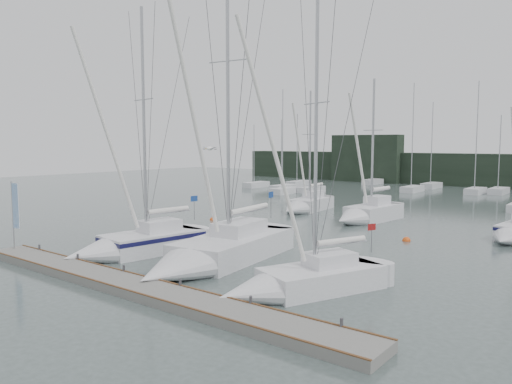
# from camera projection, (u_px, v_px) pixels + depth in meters

# --- Properties ---
(ground) EXTENTS (160.00, 160.00, 0.00)m
(ground) POSITION_uv_depth(u_px,v_px,m) (210.00, 269.00, 26.46)
(ground) COLOR #404E4B
(ground) RESTS_ON ground
(dock) EXTENTS (24.00, 2.00, 0.40)m
(dock) POSITION_uv_depth(u_px,v_px,m) (134.00, 287.00, 22.53)
(dock) COLOR #62625E
(dock) RESTS_ON ground
(far_treeline) EXTENTS (90.00, 4.00, 5.00)m
(far_treeline) POSITION_uv_depth(u_px,v_px,m) (495.00, 171.00, 74.72)
(far_treeline) COLOR black
(far_treeline) RESTS_ON ground
(far_building_left) EXTENTS (12.00, 3.00, 8.00)m
(far_building_left) POSITION_uv_depth(u_px,v_px,m) (366.00, 158.00, 85.30)
(far_building_left) COLOR black
(far_building_left) RESTS_ON ground
(mast_forest) EXTENTS (59.03, 27.10, 14.90)m
(mast_forest) POSITION_uv_depth(u_px,v_px,m) (490.00, 195.00, 59.03)
(mast_forest) COLOR silver
(mast_forest) RESTS_ON ground
(sailboat_near_left) EXTENTS (4.14, 9.14, 15.59)m
(sailboat_near_left) POSITION_uv_depth(u_px,v_px,m) (129.00, 246.00, 29.50)
(sailboat_near_left) COLOR silver
(sailboat_near_left) RESTS_ON ground
(sailboat_near_center) EXTENTS (5.08, 12.59, 18.99)m
(sailboat_near_center) POSITION_uv_depth(u_px,v_px,m) (207.00, 256.00, 26.71)
(sailboat_near_center) COLOR silver
(sailboat_near_center) RESTS_ON ground
(sailboat_near_right) EXTENTS (5.53, 8.31, 14.24)m
(sailboat_near_right) POSITION_uv_depth(u_px,v_px,m) (290.00, 284.00, 21.90)
(sailboat_near_right) COLOR silver
(sailboat_near_right) RESTS_ON ground
(sailboat_mid_b) EXTENTS (3.29, 8.19, 12.49)m
(sailboat_mid_b) POSITION_uv_depth(u_px,v_px,m) (304.00, 206.00, 48.44)
(sailboat_mid_b) COLOR silver
(sailboat_mid_b) RESTS_ON ground
(sailboat_mid_c) EXTENTS (3.41, 8.26, 12.85)m
(sailboat_mid_c) POSITION_uv_depth(u_px,v_px,m) (364.00, 215.00, 42.07)
(sailboat_mid_c) COLOR silver
(sailboat_mid_c) RESTS_ON ground
(buoy_a) EXTENTS (0.47, 0.47, 0.47)m
(buoy_a) POSITION_uv_depth(u_px,v_px,m) (250.00, 231.00, 37.75)
(buoy_a) COLOR #DD4E13
(buoy_a) RESTS_ON ground
(buoy_b) EXTENTS (0.56, 0.56, 0.56)m
(buoy_b) POSITION_uv_depth(u_px,v_px,m) (406.00, 241.00, 34.04)
(buoy_b) COLOR #DD4E13
(buoy_b) RESTS_ON ground
(buoy_c) EXTENTS (0.50, 0.50, 0.50)m
(buoy_c) POSITION_uv_depth(u_px,v_px,m) (213.00, 220.00, 43.23)
(buoy_c) COLOR #DD4E13
(buoy_c) RESTS_ON ground
(dock_banner) EXTENTS (0.61, 0.14, 4.01)m
(dock_banner) POSITION_uv_depth(u_px,v_px,m) (15.00, 209.00, 29.40)
(dock_banner) COLOR #A4A7AC
(dock_banner) RESTS_ON dock
(seagull) EXTENTS (0.97, 0.46, 0.19)m
(seagull) POSITION_uv_depth(u_px,v_px,m) (210.00, 148.00, 23.91)
(seagull) COLOR white
(seagull) RESTS_ON ground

